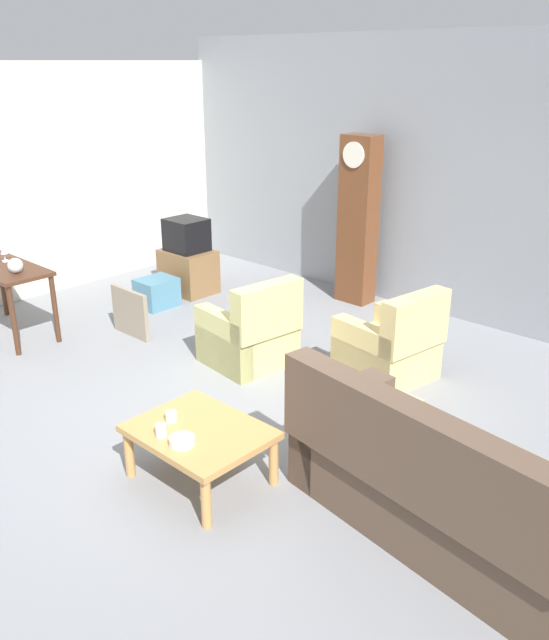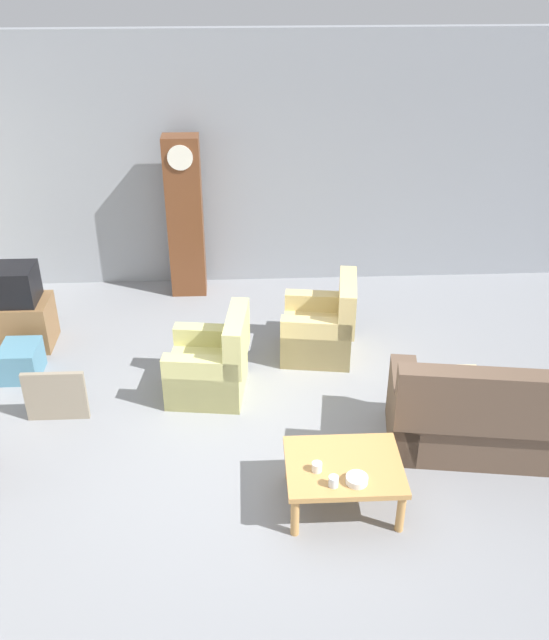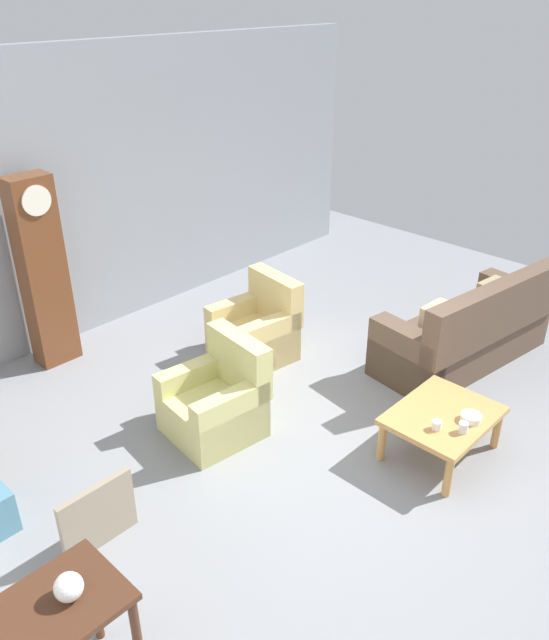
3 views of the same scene
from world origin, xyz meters
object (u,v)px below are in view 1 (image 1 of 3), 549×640
(storage_box_blue, at_px, (157,292))
(cup_blue_rimmed, at_px, (161,431))
(armchair_olive_far, at_px, (390,349))
(glass_dome_cloche, at_px, (15,266))
(grandfather_clock, at_px, (358,221))
(bowl_white_stacked, at_px, (182,441))
(console_table_dark, at_px, (3,276))
(armchair_olive_near, at_px, (251,336))
(framed_picture_leaning, at_px, (130,313))
(coffee_table_wood, at_px, (200,436))
(wine_glass_short, at_px, (4,252))
(tv_crt, at_px, (187,235))
(couch_floral, at_px, (438,490))
(cup_white_porcelain, at_px, (171,416))
(tv_stand_cabinet, at_px, (188,271))

(storage_box_blue, xyz_separation_m, cup_blue_rimmed, (3.07, -2.31, 0.29))
(armchair_olive_far, height_order, glass_dome_cloche, glass_dome_cloche)
(grandfather_clock, height_order, bowl_white_stacked, grandfather_clock)
(console_table_dark, xyz_separation_m, storage_box_blue, (0.50, 1.67, -0.50))
(armchair_olive_near, distance_m, framed_picture_leaning, 1.55)
(armchair_olive_near, relative_size, storage_box_blue, 2.00)
(coffee_table_wood, height_order, cup_blue_rimmed, cup_blue_rimmed)
(storage_box_blue, height_order, bowl_white_stacked, bowl_white_stacked)
(console_table_dark, height_order, wine_glass_short, wine_glass_short)
(glass_dome_cloche, distance_m, wine_glass_short, 0.49)
(armchair_olive_near, xyz_separation_m, wine_glass_short, (-2.65, -1.18, 0.60))
(tv_crt, xyz_separation_m, cup_blue_rimmed, (3.21, -2.95, -0.30))
(coffee_table_wood, relative_size, tv_crt, 2.00)
(tv_crt, xyz_separation_m, framed_picture_leaning, (0.69, -1.42, -0.51))
(armchair_olive_near, bearing_deg, wine_glass_short, -156.09)
(grandfather_clock, distance_m, storage_box_blue, 2.65)
(couch_floral, height_order, armchair_olive_near, couch_floral)
(armchair_olive_far, height_order, storage_box_blue, armchair_olive_far)
(couch_floral, height_order, grandfather_clock, grandfather_clock)
(wine_glass_short, bearing_deg, tv_crt, 78.13)
(cup_blue_rimmed, height_order, wine_glass_short, wine_glass_short)
(couch_floral, height_order, storage_box_blue, couch_floral)
(console_table_dark, bearing_deg, wine_glass_short, 138.04)
(bowl_white_stacked, bearing_deg, cup_white_porcelain, 153.63)
(cup_blue_rimmed, bearing_deg, glass_dome_cloche, 169.09)
(cup_white_porcelain, bearing_deg, console_table_dark, 172.43)
(framed_picture_leaning, bearing_deg, armchair_olive_near, 14.38)
(wine_glass_short, bearing_deg, cup_blue_rimmed, -11.28)
(storage_box_blue, bearing_deg, bowl_white_stacked, -34.97)
(armchair_olive_far, height_order, coffee_table_wood, armchair_olive_far)
(glass_dome_cloche, height_order, bowl_white_stacked, glass_dome_cloche)
(grandfather_clock, distance_m, framed_picture_leaning, 2.98)
(glass_dome_cloche, height_order, wine_glass_short, wine_glass_short)
(armchair_olive_far, distance_m, storage_box_blue, 3.27)
(coffee_table_wood, height_order, bowl_white_stacked, bowl_white_stacked)
(grandfather_clock, xyz_separation_m, wine_glass_short, (-2.29, -3.43, -0.13))
(cup_blue_rimmed, xyz_separation_m, bowl_white_stacked, (0.19, 0.03, -0.02))
(armchair_olive_far, bearing_deg, grandfather_clock, 135.06)
(cup_white_porcelain, bearing_deg, framed_picture_leaning, 150.85)
(tv_stand_cabinet, distance_m, bowl_white_stacked, 4.48)
(console_table_dark, distance_m, tv_crt, 2.34)
(wine_glass_short, bearing_deg, console_table_dark, -41.96)
(cup_white_porcelain, bearing_deg, bowl_white_stacked, -26.37)
(armchair_olive_far, bearing_deg, console_table_dark, -152.41)
(tv_crt, bearing_deg, console_table_dark, -98.86)
(console_table_dark, height_order, tv_stand_cabinet, console_table_dark)
(grandfather_clock, relative_size, tv_crt, 4.31)
(cup_white_porcelain, bearing_deg, armchair_olive_far, 83.00)
(storage_box_blue, distance_m, bowl_white_stacked, 3.99)
(armchair_olive_far, distance_m, glass_dome_cloche, 3.96)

